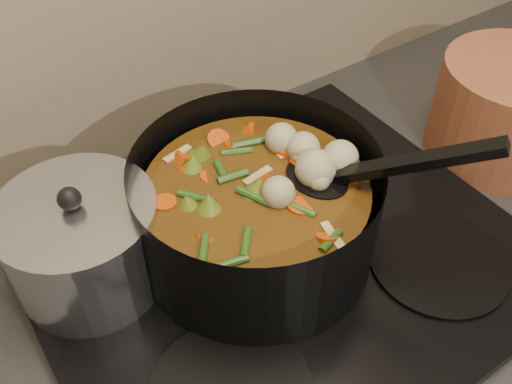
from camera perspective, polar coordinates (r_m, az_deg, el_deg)
stovetop at (r=0.77m, az=2.44°, el=-6.48°), size 0.62×0.54×0.03m
stockpot at (r=0.71m, az=0.06°, el=-2.02°), size 0.40×0.40×0.22m
saucepan at (r=0.72m, az=-16.83°, el=-4.97°), size 0.19×0.19×0.15m
terracotta_crock at (r=0.97m, az=23.82°, el=7.48°), size 0.29×0.29×0.16m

